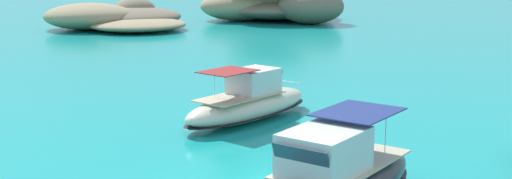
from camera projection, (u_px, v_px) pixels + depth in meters
The scene contains 3 objects.
islet_large at pixel (277, 3), 95.33m from camera, with size 21.61×26.80×6.67m.
islet_small at pixel (118, 17), 83.55m from camera, with size 21.04×21.00×3.71m.
motorboat_cream at pixel (249, 103), 35.17m from camera, with size 9.15×8.21×2.97m.
Camera 1 is at (-3.70, -23.04, 8.65)m, focal length 44.95 mm.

